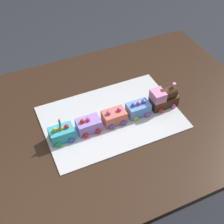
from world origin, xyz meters
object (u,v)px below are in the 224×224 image
cake_locomotive (164,98)px  cake_car_caboose_turquoise (62,134)px  cake_car_gondola_sky_blue (138,109)px  birthday_candle (60,123)px  dining_table (111,132)px  cake_car_tanker_coral (114,117)px  cake_car_hopper_lavender (88,125)px

cake_locomotive → cake_car_caboose_turquoise: (0.48, 0.00, -0.02)m
cake_car_gondola_sky_blue → cake_car_caboose_turquoise: 0.35m
cake_locomotive → birthday_candle: birthday_candle is taller
cake_car_gondola_sky_blue → birthday_candle: 0.36m
dining_table → cake_car_tanker_coral: bearing=89.2°
cake_car_tanker_coral → birthday_candle: bearing=-0.0°
cake_locomotive → cake_car_caboose_turquoise: 0.48m
dining_table → cake_locomotive: size_ratio=10.00×
cake_car_tanker_coral → cake_locomotive: bearing=-180.0°
cake_car_gondola_sky_blue → cake_car_hopper_lavender: same height
cake_car_tanker_coral → cake_car_hopper_lavender: size_ratio=1.00×
cake_car_tanker_coral → cake_car_hopper_lavender: same height
cake_car_tanker_coral → cake_car_hopper_lavender: bearing=0.0°
cake_car_gondola_sky_blue → cake_car_caboose_turquoise: (0.35, 0.00, 0.00)m
cake_car_gondola_sky_blue → cake_car_hopper_lavender: 0.24m
cake_locomotive → birthday_candle: 0.49m
cake_locomotive → cake_car_hopper_lavender: cake_locomotive is taller
cake_car_hopper_lavender → birthday_candle: birthday_candle is taller
cake_car_tanker_coral → dining_table: bearing=-90.8°
dining_table → cake_car_caboose_turquoise: size_ratio=14.00×
cake_car_hopper_lavender → birthday_candle: bearing=-0.0°
cake_car_tanker_coral → cake_car_caboose_turquoise: size_ratio=1.00×
cake_car_caboose_turquoise → dining_table: bearing=-170.8°
cake_locomotive → cake_car_tanker_coral: cake_locomotive is taller
dining_table → cake_locomotive: 0.30m
dining_table → birthday_candle: size_ratio=28.12×
cake_car_caboose_turquoise → birthday_candle: birthday_candle is taller
cake_car_tanker_coral → cake_car_caboose_turquoise: bearing=0.0°
birthday_candle → cake_car_gondola_sky_blue: bearing=180.0°
dining_table → cake_car_gondola_sky_blue: size_ratio=14.00×
dining_table → cake_car_gondola_sky_blue: 0.19m
cake_car_caboose_turquoise → cake_car_gondola_sky_blue: bearing=180.0°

